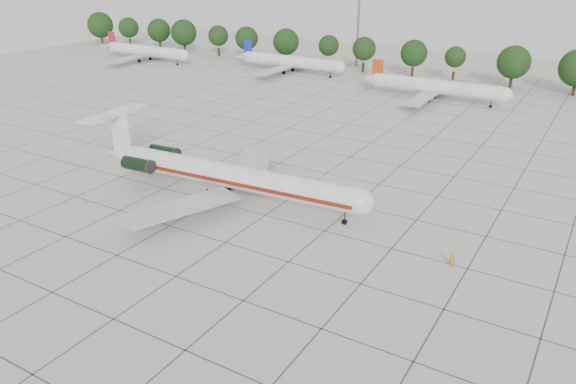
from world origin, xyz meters
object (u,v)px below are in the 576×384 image
Objects in this scene: bg_airliner_a at (146,51)px; floodlight_mast at (359,12)px; main_airliner at (221,174)px; bg_airliner_c at (436,87)px; ground_crew at (452,259)px; bg_airliner_b at (291,62)px.

floodlight_mast reaches higher than bg_airliner_a.
main_airliner is 63.93m from bg_airliner_c.
ground_crew is at bearing -7.33° from main_airliner.
bg_airliner_c is (8.01, 63.42, -0.33)m from main_airliner.
main_airliner is 1.54× the size of floodlight_mast.
ground_crew is at bearing -32.49° from bg_airliner_a.
bg_airliner_a is 60.42m from floodlight_mast.
ground_crew is 97.59m from bg_airliner_b.
main_airliner is at bearing -97.20° from bg_airliner_c.
bg_airliner_c is at bearing -12.78° from bg_airliner_b.
main_airliner is 79.68m from bg_airliner_b.
bg_airliner_c is 1.11× the size of floodlight_mast.
floodlight_mast is (54.04, 24.53, 11.37)m from bg_airliner_a.
main_airliner is 1.39× the size of bg_airliner_b.
ground_crew is 0.06× the size of bg_airliner_a.
bg_airliner_a and bg_airliner_c have the same top height.
ground_crew is at bearing -71.31° from bg_airliner_c.
bg_airliner_b is at bearing 8.85° from bg_airliner_a.
ground_crew is 107.09m from floodlight_mast.
floodlight_mast is (10.34, 17.72, 11.37)m from bg_airliner_b.
main_airliner is 30.29m from ground_crew.
ground_crew is 0.06× the size of bg_airliner_c.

